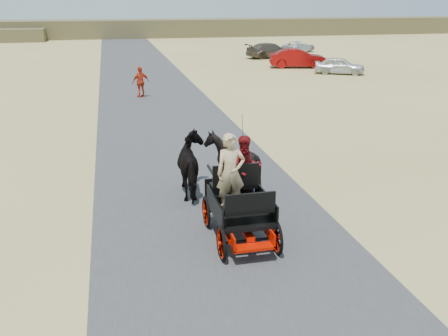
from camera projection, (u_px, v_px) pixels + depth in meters
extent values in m
plane|color=tan|center=(211.00, 214.00, 12.96)|extent=(140.00, 140.00, 0.00)
cube|color=#38383A|center=(211.00, 214.00, 12.96)|extent=(6.00, 140.00, 0.01)
cube|color=brown|center=(123.00, 29.00, 69.75)|extent=(140.00, 6.00, 2.40)
imported|color=black|center=(194.00, 166.00, 14.06)|extent=(0.91, 2.01, 1.70)
imported|color=black|center=(232.00, 163.00, 14.29)|extent=(1.37, 1.54, 1.70)
imported|color=tan|center=(231.00, 173.00, 11.16)|extent=(0.66, 0.43, 1.80)
imported|color=#660C0F|center=(246.00, 168.00, 11.81)|extent=(0.77, 0.60, 1.58)
imported|color=red|center=(141.00, 82.00, 27.87)|extent=(1.09, 0.77, 1.73)
imported|color=silver|center=(340.00, 66.00, 36.51)|extent=(3.85, 2.96, 1.22)
imported|color=maroon|center=(298.00, 58.00, 39.78)|extent=(4.73, 2.53, 1.48)
imported|color=brown|center=(271.00, 50.00, 46.22)|extent=(4.99, 2.81, 1.37)
imported|color=silver|center=(299.00, 47.00, 51.06)|extent=(4.37, 3.79, 1.12)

